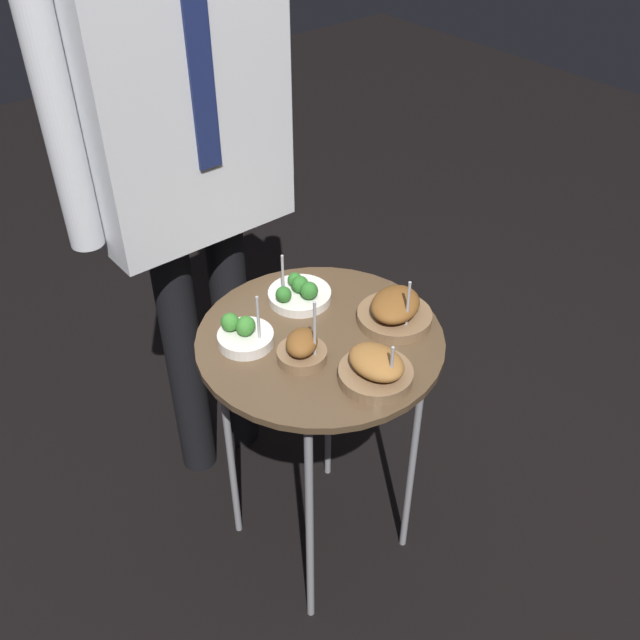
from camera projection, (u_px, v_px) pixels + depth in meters
ground_plane at (320, 535)px, 2.15m from camera, size 8.00×8.00×0.00m
serving_cart at (320, 360)px, 1.71m from camera, size 0.58×0.58×0.78m
bowl_roast_back_right at (302, 349)px, 1.58m from camera, size 0.12×0.11×0.17m
bowl_roast_front_left at (395, 311)px, 1.69m from camera, size 0.18×0.18×0.15m
bowl_roast_center at (375, 369)px, 1.53m from camera, size 0.16×0.16×0.12m
bowl_broccoli_far_rim at (299, 293)px, 1.76m from camera, size 0.16×0.16×0.14m
bowl_broccoli_front_right at (244, 334)px, 1.63m from camera, size 0.13×0.13×0.14m
waiter_figure at (182, 136)px, 1.73m from camera, size 0.65×0.25×1.77m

